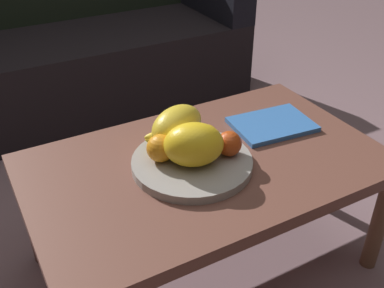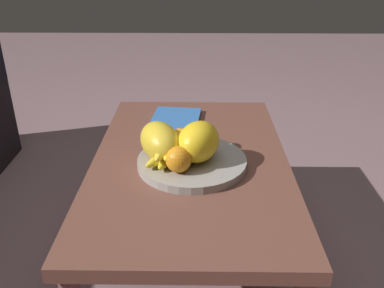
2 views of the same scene
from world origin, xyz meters
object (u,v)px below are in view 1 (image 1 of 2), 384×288
at_px(couch, 74,47).
at_px(orange_left, 206,136).
at_px(melon_smaller_beside, 177,126).
at_px(banana_bunch, 173,140).
at_px(fruit_bowl, 192,163).
at_px(magazine, 272,124).
at_px(apple_front, 229,144).
at_px(melon_large_front, 194,145).
at_px(coffee_table, 206,173).
at_px(orange_front, 160,148).

relative_size(couch, orange_left, 24.40).
distance_m(melon_smaller_beside, banana_bunch, 0.04).
height_order(fruit_bowl, magazine, fruit_bowl).
bearing_deg(apple_front, orange_left, 117.69).
bearing_deg(orange_left, melon_large_front, -142.41).
xyz_separation_m(melon_smaller_beside, banana_bunch, (-0.03, -0.02, -0.03)).
relative_size(fruit_bowl, magazine, 1.36).
xyz_separation_m(melon_large_front, melon_smaller_beside, (0.01, 0.12, -0.00)).
relative_size(fruit_bowl, orange_left, 4.87).
height_order(coffee_table, couch, couch).
relative_size(coffee_table, apple_front, 14.28).
relative_size(fruit_bowl, orange_front, 4.36).
bearing_deg(melon_smaller_beside, fruit_bowl, -92.43).
distance_m(orange_front, magazine, 0.42).
bearing_deg(orange_front, magazine, 4.39).
relative_size(melon_large_front, apple_front, 2.29).
height_order(fruit_bowl, orange_left, orange_left).
distance_m(couch, melon_smaller_beside, 1.27).
relative_size(melon_smaller_beside, orange_front, 2.34).
bearing_deg(fruit_bowl, melon_large_front, -106.47).
height_order(melon_smaller_beside, orange_front, melon_smaller_beside).
xyz_separation_m(melon_smaller_beside, apple_front, (0.10, -0.13, -0.02)).
bearing_deg(fruit_bowl, coffee_table, 6.66).
relative_size(apple_front, magazine, 0.29).
relative_size(melon_large_front, melon_smaller_beside, 0.90).
height_order(melon_smaller_beside, magazine, melon_smaller_beside).
height_order(couch, melon_smaller_beside, couch).
bearing_deg(melon_smaller_beside, orange_left, -43.36).
height_order(apple_front, banana_bunch, apple_front).
bearing_deg(couch, banana_bunch, -93.26).
relative_size(couch, banana_bunch, 10.33).
bearing_deg(melon_smaller_beside, coffee_table, -63.67).
bearing_deg(orange_front, fruit_bowl, -26.17).
relative_size(coffee_table, melon_smaller_beside, 5.61).
xyz_separation_m(apple_front, banana_bunch, (-0.12, 0.10, -0.01)).
xyz_separation_m(apple_front, magazine, (0.23, 0.10, -0.05)).
bearing_deg(magazine, apple_front, -151.31).
relative_size(couch, fruit_bowl, 5.01).
distance_m(coffee_table, melon_large_front, 0.14).
relative_size(couch, orange_front, 21.83).
height_order(orange_front, apple_front, orange_front).
bearing_deg(fruit_bowl, melon_smaller_beside, 87.57).
bearing_deg(coffee_table, couch, 89.91).
height_order(couch, apple_front, couch).
bearing_deg(melon_smaller_beside, banana_bunch, -139.58).
height_order(couch, orange_front, couch).
bearing_deg(melon_large_front, orange_left, 37.59).
distance_m(melon_smaller_beside, magazine, 0.34).
distance_m(melon_large_front, apple_front, 0.11).
bearing_deg(couch, orange_left, -89.29).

